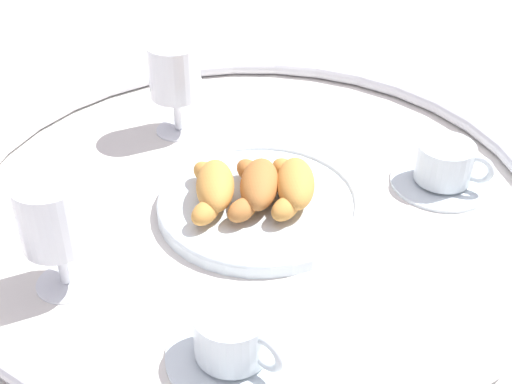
{
  "coord_description": "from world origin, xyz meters",
  "views": [
    {
      "loc": [
        -0.67,
        0.34,
        0.55
      ],
      "look_at": [
        -0.02,
        0.0,
        0.03
      ],
      "focal_mm": 49.86,
      "sensor_mm": 36.0,
      "label": 1
    }
  ],
  "objects_px": {
    "coffee_cup_near": "(445,168)",
    "juice_glass_right": "(53,219)",
    "croissant_small": "(253,186)",
    "pastry_plate": "(256,204)",
    "coffee_cup_far": "(233,339)",
    "juice_glass_left": "(175,74)",
    "croissant_large": "(293,184)",
    "croissant_extra": "(214,188)"
  },
  "relations": [
    {
      "from": "juice_glass_right",
      "to": "croissant_large",
      "type": "bearing_deg",
      "value": -89.57
    },
    {
      "from": "croissant_large",
      "to": "coffee_cup_near",
      "type": "xyz_separation_m",
      "value": [
        -0.04,
        -0.21,
        -0.01
      ]
    },
    {
      "from": "juice_glass_left",
      "to": "juice_glass_right",
      "type": "relative_size",
      "value": 1.0
    },
    {
      "from": "coffee_cup_near",
      "to": "juice_glass_left",
      "type": "height_order",
      "value": "juice_glass_left"
    },
    {
      "from": "coffee_cup_far",
      "to": "juice_glass_right",
      "type": "height_order",
      "value": "juice_glass_right"
    },
    {
      "from": "pastry_plate",
      "to": "juice_glass_left",
      "type": "height_order",
      "value": "juice_glass_left"
    },
    {
      "from": "pastry_plate",
      "to": "coffee_cup_near",
      "type": "relative_size",
      "value": 1.93
    },
    {
      "from": "croissant_extra",
      "to": "croissant_small",
      "type": "bearing_deg",
      "value": -113.07
    },
    {
      "from": "pastry_plate",
      "to": "croissant_small",
      "type": "relative_size",
      "value": 2.18
    },
    {
      "from": "juice_glass_left",
      "to": "juice_glass_right",
      "type": "xyz_separation_m",
      "value": [
        -0.25,
        0.24,
        -0.0
      ]
    },
    {
      "from": "coffee_cup_near",
      "to": "juice_glass_left",
      "type": "xyz_separation_m",
      "value": [
        0.3,
        0.26,
        0.07
      ]
    },
    {
      "from": "coffee_cup_near",
      "to": "juice_glass_right",
      "type": "bearing_deg",
      "value": 85.19
    },
    {
      "from": "croissant_extra",
      "to": "coffee_cup_far",
      "type": "xyz_separation_m",
      "value": [
        -0.23,
        0.08,
        -0.01
      ]
    },
    {
      "from": "pastry_plate",
      "to": "croissant_small",
      "type": "xyz_separation_m",
      "value": [
        0.0,
        0.0,
        0.03
      ]
    },
    {
      "from": "coffee_cup_far",
      "to": "juice_glass_right",
      "type": "xyz_separation_m",
      "value": [
        0.18,
        0.12,
        0.07
      ]
    },
    {
      "from": "coffee_cup_far",
      "to": "juice_glass_right",
      "type": "bearing_deg",
      "value": 33.04
    },
    {
      "from": "pastry_plate",
      "to": "juice_glass_left",
      "type": "relative_size",
      "value": 1.87
    },
    {
      "from": "croissant_small",
      "to": "coffee_cup_far",
      "type": "distance_m",
      "value": 0.24
    },
    {
      "from": "coffee_cup_near",
      "to": "juice_glass_right",
      "type": "distance_m",
      "value": 0.51
    },
    {
      "from": "juice_glass_right",
      "to": "coffee_cup_near",
      "type": "bearing_deg",
      "value": -94.81
    },
    {
      "from": "croissant_large",
      "to": "croissant_small",
      "type": "distance_m",
      "value": 0.05
    },
    {
      "from": "coffee_cup_near",
      "to": "juice_glass_right",
      "type": "xyz_separation_m",
      "value": [
        0.04,
        0.5,
        0.07
      ]
    },
    {
      "from": "croissant_small",
      "to": "coffee_cup_near",
      "type": "relative_size",
      "value": 0.88
    },
    {
      "from": "croissant_large",
      "to": "croissant_extra",
      "type": "distance_m",
      "value": 0.1
    },
    {
      "from": "croissant_extra",
      "to": "juice_glass_left",
      "type": "relative_size",
      "value": 0.89
    },
    {
      "from": "pastry_plate",
      "to": "coffee_cup_far",
      "type": "distance_m",
      "value": 0.24
    },
    {
      "from": "pastry_plate",
      "to": "juice_glass_right",
      "type": "relative_size",
      "value": 1.87
    },
    {
      "from": "coffee_cup_far",
      "to": "coffee_cup_near",
      "type": "bearing_deg",
      "value": -69.78
    },
    {
      "from": "coffee_cup_near",
      "to": "coffee_cup_far",
      "type": "bearing_deg",
      "value": 110.22
    },
    {
      "from": "croissant_large",
      "to": "coffee_cup_near",
      "type": "height_order",
      "value": "croissant_large"
    },
    {
      "from": "croissant_small",
      "to": "juice_glass_right",
      "type": "xyz_separation_m",
      "value": [
        -0.02,
        0.25,
        0.05
      ]
    },
    {
      "from": "croissant_large",
      "to": "juice_glass_left",
      "type": "relative_size",
      "value": 0.87
    },
    {
      "from": "croissant_small",
      "to": "coffee_cup_near",
      "type": "distance_m",
      "value": 0.26
    },
    {
      "from": "coffee_cup_far",
      "to": "croissant_large",
      "type": "bearing_deg",
      "value": -43.39
    },
    {
      "from": "coffee_cup_far",
      "to": "juice_glass_left",
      "type": "xyz_separation_m",
      "value": [
        0.44,
        -0.12,
        0.07
      ]
    },
    {
      "from": "coffee_cup_near",
      "to": "juice_glass_right",
      "type": "relative_size",
      "value": 0.97
    },
    {
      "from": "croissant_large",
      "to": "juice_glass_right",
      "type": "distance_m",
      "value": 0.3
    },
    {
      "from": "croissant_small",
      "to": "croissant_extra",
      "type": "distance_m",
      "value": 0.05
    },
    {
      "from": "juice_glass_right",
      "to": "croissant_extra",
      "type": "bearing_deg",
      "value": -78.37
    },
    {
      "from": "coffee_cup_far",
      "to": "juice_glass_left",
      "type": "distance_m",
      "value": 0.46
    },
    {
      "from": "juice_glass_right",
      "to": "coffee_cup_far",
      "type": "bearing_deg",
      "value": -146.96
    },
    {
      "from": "pastry_plate",
      "to": "juice_glass_left",
      "type": "bearing_deg",
      "value": 2.54
    }
  ]
}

